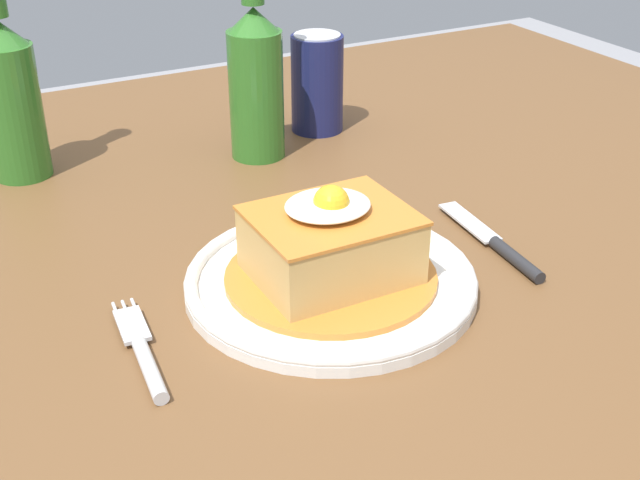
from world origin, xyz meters
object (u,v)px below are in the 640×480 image
Objects in this scene: beer_bottle_green at (256,75)px; knife at (502,248)px; fork at (144,355)px; main_plate at (331,280)px; beer_bottle_green_far at (10,91)px; soda_can at (317,83)px.

knife is at bearing -72.64° from beer_bottle_green.
knife is (0.35, 0.00, 0.00)m from fork.
knife is 0.36m from beer_bottle_green.
beer_bottle_green reaches higher than fork.
beer_bottle_green_far is at bearing 116.30° from main_plate.
knife is 0.62× the size of beer_bottle_green_far.
fork is 0.86× the size of knife.
main_plate is 0.18m from fork.
fork is at bearing -172.21° from main_plate.
beer_bottle_green_far is at bearing 175.26° from soda_can.
soda_can is at bearing 63.77° from main_plate.
fork is at bearing -126.67° from beer_bottle_green.
beer_bottle_green is at bearing 107.36° from knife.
beer_bottle_green is at bearing -157.46° from soda_can.
soda_can is at bearing 46.99° from fork.
beer_bottle_green reaches higher than soda_can.
main_plate is 0.18m from knife.
fork is at bearing -179.35° from knife.
beer_bottle_green is at bearing 53.33° from fork.
fork is at bearing -133.01° from soda_can.
soda_can is (-0.00, 0.37, 0.06)m from knife.
soda_can reaches higher than fork.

